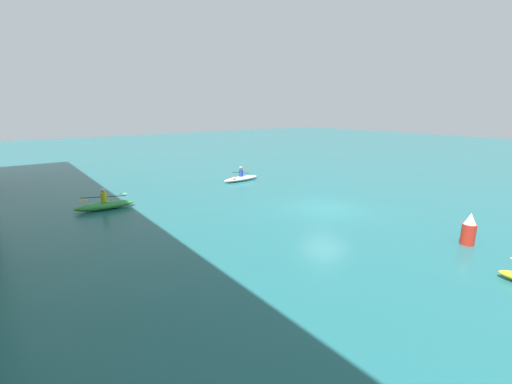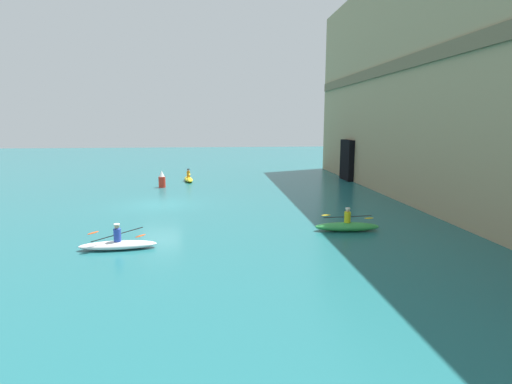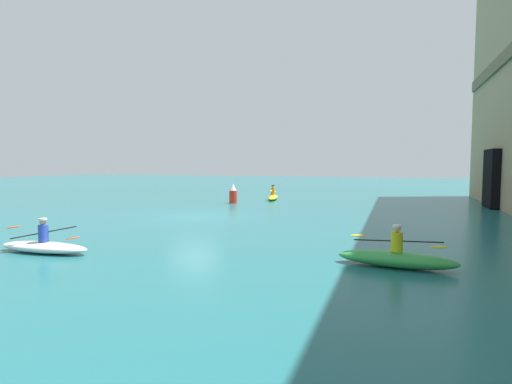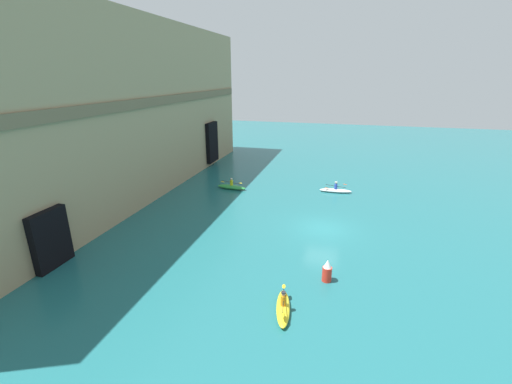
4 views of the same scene
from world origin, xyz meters
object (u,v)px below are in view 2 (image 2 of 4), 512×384
Objects in this scene: kayak_white at (118,244)px; marker_buoy at (162,180)px; kayak_yellow at (189,179)px; kayak_green at (347,226)px.

kayak_white is 2.35× the size of marker_buoy.
kayak_white is at bearing 164.81° from kayak_yellow.
marker_buoy reaches higher than kayak_yellow.
marker_buoy is at bearing 139.40° from kayak_yellow.
kayak_green is 2.33× the size of marker_buoy.
kayak_yellow is 3.79m from marker_buoy.
kayak_green is 1.06× the size of kayak_yellow.
kayak_yellow is 2.20× the size of marker_buoy.
kayak_yellow is at bearing 81.75° from kayak_white.
kayak_yellow is 0.94× the size of kayak_white.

